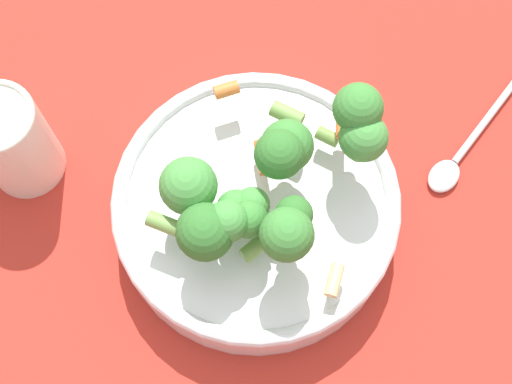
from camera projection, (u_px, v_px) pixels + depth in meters
name	position (u px, v px, depth m)	size (l,w,h in m)	color
ground_plane	(256.00, 218.00, 0.65)	(3.00, 3.00, 0.00)	#B72D23
bowl	(256.00, 208.00, 0.62)	(0.25, 0.25, 0.05)	silver
pasta_salad	(266.00, 184.00, 0.55)	(0.18, 0.17, 0.09)	#8CB766
cup	(12.00, 141.00, 0.62)	(0.07, 0.07, 0.10)	silver
spoon	(469.00, 143.00, 0.67)	(0.11, 0.18, 0.01)	silver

